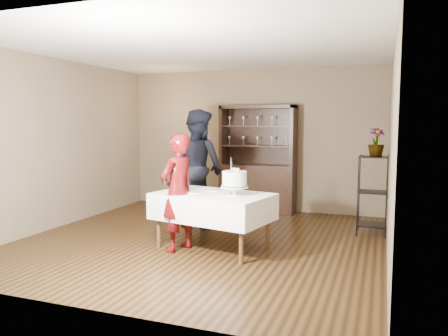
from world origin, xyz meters
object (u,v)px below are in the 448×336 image
Objects in this scene: china_hutch at (258,177)px; cake at (235,180)px; potted_plant at (376,142)px; plant_etagere at (373,192)px; woman at (178,192)px; cake_table at (213,207)px; man at (198,168)px.

cake is (0.42, -2.61, 0.28)m from china_hutch.
china_hutch is 4.74× the size of potted_plant.
plant_etagere is 2.96m from woman.
woman is at bearing -165.80° from cake.
china_hutch is 2.81m from woman.
potted_plant reaches higher than cake_table.
woman is at bearing -96.24° from china_hutch.
man is 2.79m from potted_plant.
plant_etagere is at bearing 144.08° from woman.
cake_table is 1.47m from man.
china_hutch reaches higher than woman.
plant_etagere is 2.30m from cake.
plant_etagere is at bearing -26.83° from china_hutch.
woman is 3.16× the size of cake.
china_hutch is 1.29× the size of woman.
man is at bearing -173.50° from plant_etagere.
potted_plant is at bearing 0.07° from plant_etagere.
potted_plant is (2.11, -1.05, 0.73)m from china_hutch.
cake_table is 0.87× the size of man.
man is 1.63m from cake.
man is (-0.33, 1.43, 0.18)m from woman.
cake_table is (-1.98, -1.53, -0.08)m from plant_etagere.
man is (-0.73, 1.22, 0.38)m from cake_table.
woman is 1.48m from man.
cake is at bearing -80.88° from china_hutch.
woman reaches higher than cake.
cake is (-1.66, -1.56, 0.30)m from plant_etagere.
china_hutch is 2.33m from plant_etagere.
man reaches higher than cake.
man is at bearing -114.93° from china_hutch.
china_hutch is 2.58m from cake_table.
woman reaches higher than cake_table.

